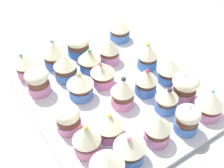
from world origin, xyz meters
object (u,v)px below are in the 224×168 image
at_px(cupcake_16, 146,81).
at_px(cupcake_22, 185,86).
at_px(cupcake_23, 210,103).
at_px(cupcake_19, 120,30).
at_px(baking_tray, 112,94).
at_px(cupcake_1, 38,80).
at_px(cupcake_10, 78,44).
at_px(cupcake_6, 65,67).
at_px(cupcake_18, 187,119).
at_px(cupcake_17, 167,99).
at_px(cupcake_7, 80,85).
at_px(cupcake_11, 91,59).
at_px(cupcake_12, 101,74).
at_px(cupcake_2, 68,118).
at_px(cupcake_4, 107,166).
at_px(cupcake_20, 148,56).
at_px(cupcake_13, 123,92).
at_px(cupcake_21, 169,69).
at_px(cupcake_8, 109,124).
at_px(cupcake_3, 87,139).
at_px(cupcake_14, 156,130).
at_px(cupcake_0, 26,65).
at_px(cupcake_15, 109,50).
at_px(cupcake_5, 54,53).
at_px(cupcake_9, 130,147).

height_order(cupcake_16, cupcake_22, cupcake_16).
bearing_deg(cupcake_23, cupcake_16, -151.53).
bearing_deg(cupcake_19, baking_tray, -39.38).
bearing_deg(cupcake_1, cupcake_10, 116.78).
height_order(cupcake_6, cupcake_18, cupcake_6).
xyz_separation_m(cupcake_6, cupcake_10, (-0.07, 0.08, -0.00)).
bearing_deg(cupcake_17, baking_tray, -146.38).
height_order(cupcake_7, cupcake_22, same).
bearing_deg(cupcake_23, cupcake_10, -159.34).
height_order(cupcake_6, cupcake_10, cupcake_6).
relative_size(cupcake_11, cupcake_12, 1.01).
relative_size(cupcake_2, cupcake_4, 0.92).
bearing_deg(cupcake_20, cupcake_16, -40.92).
height_order(cupcake_7, cupcake_23, cupcake_7).
relative_size(cupcake_13, cupcake_17, 1.14).
xyz_separation_m(cupcake_6, cupcake_21, (0.15, 0.21, -0.00)).
distance_m(cupcake_2, cupcake_16, 0.21).
bearing_deg(cupcake_8, cupcake_22, 88.29).
relative_size(cupcake_17, cupcake_23, 0.97).
relative_size(cupcake_6, cupcake_11, 1.05).
relative_size(cupcake_3, cupcake_12, 1.14).
bearing_deg(cupcake_13, cupcake_19, 146.94).
bearing_deg(cupcake_18, cupcake_16, -179.50).
xyz_separation_m(cupcake_4, cupcake_6, (-0.29, 0.06, -0.00)).
xyz_separation_m(cupcake_4, cupcake_16, (-0.14, 0.20, 0.00)).
bearing_deg(cupcake_13, cupcake_22, 64.19).
relative_size(cupcake_7, cupcake_21, 1.07).
bearing_deg(cupcake_23, cupcake_18, -86.97).
bearing_deg(cupcake_14, cupcake_3, -113.85).
relative_size(cupcake_6, cupcake_14, 1.00).
xyz_separation_m(cupcake_7, cupcake_21, (0.07, 0.21, -0.00)).
bearing_deg(cupcake_21, cupcake_10, -148.21).
xyz_separation_m(cupcake_21, cupcake_23, (0.14, -0.00, -0.00)).
bearing_deg(cupcake_21, cupcake_16, -88.01).
distance_m(cupcake_0, cupcake_12, 0.20).
bearing_deg(cupcake_15, cupcake_14, -13.73).
xyz_separation_m(cupcake_1, cupcake_5, (-0.07, 0.08, 0.00)).
bearing_deg(cupcake_9, cupcake_23, 88.72).
height_order(cupcake_4, cupcake_5, cupcake_5).
distance_m(cupcake_13, cupcake_16, 0.07).
xyz_separation_m(cupcake_5, cupcake_15, (0.07, 0.13, -0.00)).
relative_size(cupcake_7, cupcake_15, 0.99).
relative_size(cupcake_17, cupcake_20, 0.91).
xyz_separation_m(cupcake_2, cupcake_10, (-0.22, 0.15, 0.00)).
distance_m(cupcake_4, cupcake_12, 0.26).
bearing_deg(cupcake_6, cupcake_0, -129.08).
height_order(cupcake_1, cupcake_17, cupcake_1).
height_order(cupcake_0, cupcake_11, same).
relative_size(cupcake_3, cupcake_11, 1.13).
relative_size(cupcake_8, cupcake_10, 1.00).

